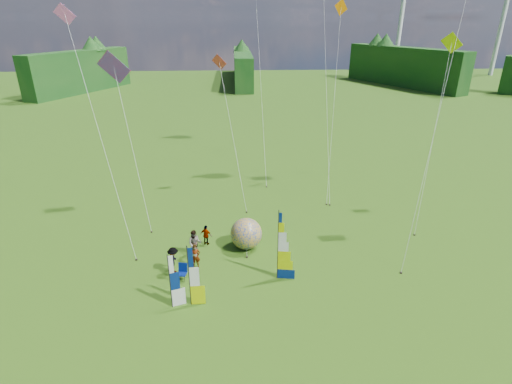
{
  "coord_description": "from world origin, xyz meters",
  "views": [
    {
      "loc": [
        -2.15,
        -17.5,
        14.94
      ],
      "look_at": [
        -1.0,
        4.0,
        5.5
      ],
      "focal_mm": 28.0,
      "sensor_mm": 36.0,
      "label": 1
    }
  ],
  "objects_px": {
    "spectator_c": "(174,261)",
    "spectator_b": "(195,243)",
    "side_banner_left": "(189,277)",
    "feather_banner_main": "(278,246)",
    "kite_whale": "(326,60)",
    "spectator_a": "(196,256)",
    "camp_chair": "(182,273)",
    "bol_inflatable": "(246,234)",
    "side_banner_far": "(170,282)",
    "spectator_d": "(206,235)"
  },
  "relations": [
    {
      "from": "camp_chair",
      "to": "spectator_b",
      "type": "bearing_deg",
      "value": 89.93
    },
    {
      "from": "side_banner_far",
      "to": "kite_whale",
      "type": "relative_size",
      "value": 0.15
    },
    {
      "from": "spectator_a",
      "to": "spectator_d",
      "type": "distance_m",
      "value": 2.89
    },
    {
      "from": "side_banner_left",
      "to": "camp_chair",
      "type": "bearing_deg",
      "value": 106.03
    },
    {
      "from": "bol_inflatable",
      "to": "spectator_a",
      "type": "distance_m",
      "value": 4.06
    },
    {
      "from": "kite_whale",
      "to": "spectator_d",
      "type": "bearing_deg",
      "value": -128.24
    },
    {
      "from": "feather_banner_main",
      "to": "kite_whale",
      "type": "height_order",
      "value": "kite_whale"
    },
    {
      "from": "bol_inflatable",
      "to": "spectator_a",
      "type": "height_order",
      "value": "bol_inflatable"
    },
    {
      "from": "feather_banner_main",
      "to": "camp_chair",
      "type": "bearing_deg",
      "value": -172.09
    },
    {
      "from": "feather_banner_main",
      "to": "bol_inflatable",
      "type": "bearing_deg",
      "value": 125.1
    },
    {
      "from": "camp_chair",
      "to": "kite_whale",
      "type": "relative_size",
      "value": 0.05
    },
    {
      "from": "spectator_a",
      "to": "camp_chair",
      "type": "xyz_separation_m",
      "value": [
        -0.75,
        -1.29,
        -0.31
      ]
    },
    {
      "from": "camp_chair",
      "to": "spectator_c",
      "type": "bearing_deg",
      "value": 139.83
    },
    {
      "from": "spectator_c",
      "to": "camp_chair",
      "type": "bearing_deg",
      "value": -142.84
    },
    {
      "from": "spectator_b",
      "to": "spectator_d",
      "type": "distance_m",
      "value": 1.53
    },
    {
      "from": "camp_chair",
      "to": "spectator_a",
      "type": "bearing_deg",
      "value": 71.52
    },
    {
      "from": "side_banner_left",
      "to": "spectator_a",
      "type": "distance_m",
      "value": 3.81
    },
    {
      "from": "bol_inflatable",
      "to": "camp_chair",
      "type": "xyz_separation_m",
      "value": [
        -4.09,
        -3.59,
        -0.58
      ]
    },
    {
      "from": "spectator_b",
      "to": "kite_whale",
      "type": "height_order",
      "value": "kite_whale"
    },
    {
      "from": "side_banner_left",
      "to": "kite_whale",
      "type": "height_order",
      "value": "kite_whale"
    },
    {
      "from": "feather_banner_main",
      "to": "spectator_b",
      "type": "height_order",
      "value": "feather_banner_main"
    },
    {
      "from": "bol_inflatable",
      "to": "spectator_a",
      "type": "bearing_deg",
      "value": -145.52
    },
    {
      "from": "side_banner_far",
      "to": "spectator_a",
      "type": "bearing_deg",
      "value": 56.47
    },
    {
      "from": "side_banner_left",
      "to": "camp_chair",
      "type": "height_order",
      "value": "side_banner_left"
    },
    {
      "from": "side_banner_left",
      "to": "spectator_b",
      "type": "distance_m",
      "value": 5.24
    },
    {
      "from": "kite_whale",
      "to": "camp_chair",
      "type": "bearing_deg",
      "value": -122.97
    },
    {
      "from": "spectator_d",
      "to": "camp_chair",
      "type": "distance_m",
      "value": 4.33
    },
    {
      "from": "bol_inflatable",
      "to": "spectator_b",
      "type": "relative_size",
      "value": 1.18
    },
    {
      "from": "side_banner_left",
      "to": "spectator_c",
      "type": "xyz_separation_m",
      "value": [
        -1.35,
        3.1,
        -0.94
      ]
    },
    {
      "from": "spectator_b",
      "to": "camp_chair",
      "type": "relative_size",
      "value": 1.78
    },
    {
      "from": "feather_banner_main",
      "to": "side_banner_left",
      "type": "distance_m",
      "value": 5.61
    },
    {
      "from": "feather_banner_main",
      "to": "spectator_c",
      "type": "relative_size",
      "value": 2.47
    },
    {
      "from": "spectator_a",
      "to": "kite_whale",
      "type": "relative_size",
      "value": 0.07
    },
    {
      "from": "spectator_c",
      "to": "spectator_b",
      "type": "bearing_deg",
      "value": -30.24
    },
    {
      "from": "camp_chair",
      "to": "bol_inflatable",
      "type": "bearing_deg",
      "value": 52.83
    },
    {
      "from": "bol_inflatable",
      "to": "side_banner_far",
      "type": "bearing_deg",
      "value": -125.43
    },
    {
      "from": "bol_inflatable",
      "to": "spectator_c",
      "type": "distance_m",
      "value": 5.47
    },
    {
      "from": "spectator_a",
      "to": "side_banner_far",
      "type": "bearing_deg",
      "value": -112.68
    },
    {
      "from": "side_banner_left",
      "to": "side_banner_far",
      "type": "relative_size",
      "value": 1.11
    },
    {
      "from": "feather_banner_main",
      "to": "kite_whale",
      "type": "distance_m",
      "value": 19.34
    },
    {
      "from": "side_banner_far",
      "to": "spectator_d",
      "type": "relative_size",
      "value": 2.21
    },
    {
      "from": "bol_inflatable",
      "to": "spectator_d",
      "type": "distance_m",
      "value": 2.91
    },
    {
      "from": "side_banner_far",
      "to": "spectator_c",
      "type": "bearing_deg",
      "value": 76.7
    },
    {
      "from": "spectator_a",
      "to": "spectator_d",
      "type": "relative_size",
      "value": 1.09
    },
    {
      "from": "side_banner_far",
      "to": "spectator_b",
      "type": "relative_size",
      "value": 1.79
    },
    {
      "from": "camp_chair",
      "to": "kite_whale",
      "type": "height_order",
      "value": "kite_whale"
    },
    {
      "from": "side_banner_far",
      "to": "bol_inflatable",
      "type": "bearing_deg",
      "value": 35.88
    },
    {
      "from": "side_banner_far",
      "to": "camp_chair",
      "type": "height_order",
      "value": "side_banner_far"
    },
    {
      "from": "feather_banner_main",
      "to": "spectator_a",
      "type": "bearing_deg",
      "value": 173.72
    },
    {
      "from": "feather_banner_main",
      "to": "side_banner_far",
      "type": "height_order",
      "value": "feather_banner_main"
    }
  ]
}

